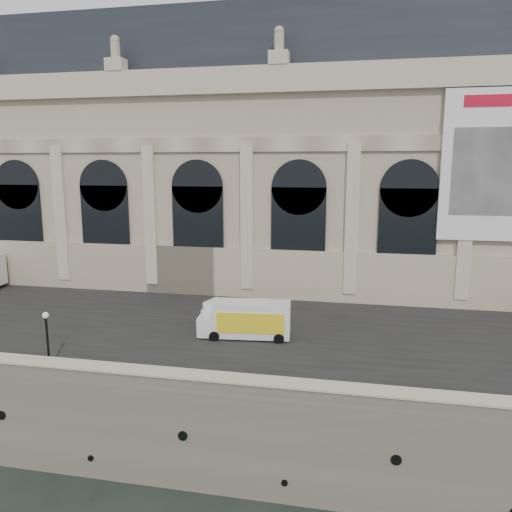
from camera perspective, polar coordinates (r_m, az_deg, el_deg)
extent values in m
plane|color=black|center=(33.70, -11.68, -24.40)|extent=(260.00, 260.00, 0.00)
cube|color=gray|center=(63.41, 0.72, -4.29)|extent=(160.00, 70.00, 6.00)
cube|color=#2D2D2D|center=(42.94, -4.59, -7.36)|extent=(160.00, 24.00, 0.06)
cube|color=gray|center=(30.96, -11.69, -13.78)|extent=(160.00, 1.20, 1.10)
cube|color=beige|center=(30.72, -11.74, -12.76)|extent=(160.00, 1.40, 0.12)
cube|color=#BDAD92|center=(58.93, -5.79, 8.32)|extent=(68.00, 18.00, 22.00)
cube|color=beige|center=(51.35, -8.65, -1.63)|extent=(68.60, 0.40, 5.00)
cube|color=beige|center=(50.67, -9.31, 19.02)|extent=(69.00, 0.80, 2.40)
cube|color=beige|center=(50.26, -9.05, 12.45)|extent=(68.00, 0.30, 1.40)
cube|color=#252931|center=(60.07, -6.06, 21.79)|extent=(64.00, 15.00, 6.00)
cube|color=#252931|center=(60.86, -6.13, 25.02)|extent=(56.00, 10.00, 1.20)
cube|color=black|center=(59.32, -25.35, 3.02)|extent=(5.20, 0.25, 9.00)
cylinder|color=black|center=(58.98, -25.69, 7.35)|extent=(5.20, 0.25, 5.20)
cube|color=beige|center=(56.25, -21.41, 4.49)|extent=(1.20, 0.50, 14.00)
cube|color=black|center=(53.93, -16.79, 2.94)|extent=(5.20, 0.25, 9.00)
cylinder|color=black|center=(53.56, -17.05, 7.71)|extent=(5.20, 0.25, 5.20)
cube|color=beige|center=(51.52, -12.00, 4.50)|extent=(1.20, 0.50, 14.00)
cube|color=black|center=(49.98, -6.63, 2.75)|extent=(5.20, 0.25, 9.00)
cylinder|color=black|center=(49.59, -6.74, 7.91)|extent=(5.20, 0.25, 5.20)
cube|color=beige|center=(48.42, -1.04, 4.36)|extent=(1.20, 0.50, 14.00)
cube|color=black|center=(47.84, 4.84, 2.44)|extent=(5.20, 0.25, 9.00)
cylinder|color=black|center=(47.42, 4.93, 7.83)|extent=(5.20, 0.25, 5.20)
cube|color=beige|center=(47.27, 10.90, 4.02)|extent=(1.20, 0.50, 14.00)
cube|color=black|center=(47.73, 16.85, 2.01)|extent=(5.20, 0.25, 9.00)
cylinder|color=black|center=(47.32, 17.14, 7.40)|extent=(5.20, 0.25, 5.20)
cube|color=beige|center=(48.21, 22.89, 3.51)|extent=(1.20, 0.50, 14.00)
cube|color=white|center=(48.18, 25.72, 9.27)|extent=(9.00, 0.35, 13.00)
cube|color=red|center=(48.27, 26.30, 15.67)|extent=(6.00, 0.06, 1.00)
cube|color=gray|center=(47.87, 25.14, 8.71)|extent=(6.20, 0.06, 7.50)
cube|color=white|center=(39.89, -2.32, -6.91)|extent=(5.31, 3.24, 2.11)
cube|color=white|center=(40.98, -4.74, -6.94)|extent=(1.87, 2.24, 1.47)
cube|color=black|center=(41.10, -5.36, -6.16)|extent=(0.52, 1.61, 0.74)
cylinder|color=black|center=(40.18, -4.98, -8.16)|extent=(0.74, 0.42, 0.70)
cylinder|color=black|center=(41.73, -3.54, -7.42)|extent=(0.74, 0.42, 0.70)
cylinder|color=black|center=(38.64, -0.96, -8.89)|extent=(0.74, 0.42, 0.70)
cylinder|color=black|center=(40.25, 0.37, -8.08)|extent=(0.74, 0.42, 0.70)
cube|color=white|center=(38.38, -0.48, -7.19)|extent=(6.04, 2.81, 2.63)
cube|color=yellow|center=(37.29, -0.67, -7.72)|extent=(5.05, 0.56, 1.56)
cube|color=red|center=(37.29, -0.67, -7.72)|extent=(2.91, 0.33, 0.58)
cube|color=white|center=(39.05, -5.36, -7.83)|extent=(1.76, 2.29, 1.46)
cylinder|color=black|center=(38.08, -4.80, -9.15)|extent=(0.80, 0.35, 0.78)
cylinder|color=black|center=(40.16, -4.21, -8.09)|extent=(0.80, 0.35, 0.78)
cylinder|color=black|center=(37.52, 2.63, -9.43)|extent=(0.80, 0.35, 0.78)
cylinder|color=black|center=(39.63, 2.82, -8.33)|extent=(0.80, 0.35, 0.78)
cylinder|color=black|center=(35.66, -22.51, -11.70)|extent=(0.40, 0.40, 0.36)
cylinder|color=black|center=(35.10, -22.70, -9.23)|extent=(0.14, 0.14, 3.62)
sphere|color=beige|center=(34.53, -22.92, -6.25)|extent=(0.40, 0.40, 0.40)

